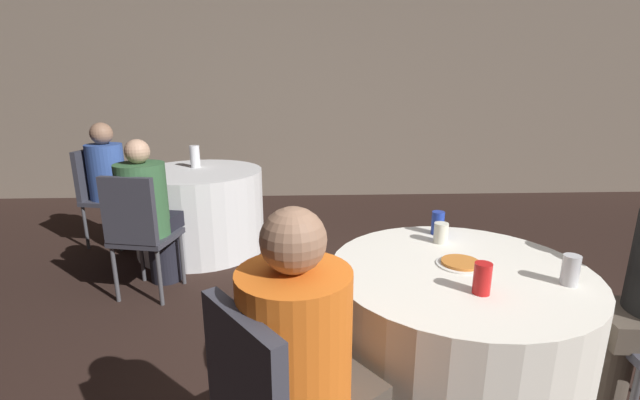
# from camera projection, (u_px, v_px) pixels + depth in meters

# --- Properties ---
(wall_back) EXTENTS (16.00, 0.06, 2.80)m
(wall_back) POSITION_uv_depth(u_px,v_px,m) (342.00, 93.00, 5.69)
(wall_back) COLOR gray
(wall_back) RESTS_ON ground_plane
(table_near) EXTENTS (1.12, 1.12, 0.76)m
(table_near) POSITION_uv_depth(u_px,v_px,m) (453.00, 345.00, 1.94)
(table_near) COLOR white
(table_near) RESTS_ON ground_plane
(table_far) EXTENTS (1.17, 1.17, 0.76)m
(table_far) POSITION_uv_depth(u_px,v_px,m) (200.00, 210.00, 3.99)
(table_far) COLOR white
(table_far) RESTS_ON ground_plane
(chair_far_west) EXTENTS (0.47, 0.47, 0.93)m
(chair_far_west) POSITION_uv_depth(u_px,v_px,m) (100.00, 188.00, 4.08)
(chair_far_west) COLOR #383842
(chair_far_west) RESTS_ON ground_plane
(chair_far_south) EXTENTS (0.47, 0.47, 0.93)m
(chair_far_south) POSITION_uv_depth(u_px,v_px,m) (138.00, 227.00, 2.99)
(chair_far_south) COLOR #383842
(chair_far_south) RESTS_ON ground_plane
(person_green_jacket) EXTENTS (0.39, 0.51, 1.15)m
(person_green_jacket) POSITION_uv_depth(u_px,v_px,m) (150.00, 215.00, 3.14)
(person_green_jacket) COLOR black
(person_green_jacket) RESTS_ON ground_plane
(person_orange_shirt) EXTENTS (0.49, 0.47, 1.19)m
(person_orange_shirt) POSITION_uv_depth(u_px,v_px,m) (312.00, 377.00, 1.38)
(person_orange_shirt) COLOR #4C4238
(person_orange_shirt) RESTS_ON ground_plane
(person_blue_shirt) EXTENTS (0.50, 0.37, 1.18)m
(person_blue_shirt) POSITION_uv_depth(u_px,v_px,m) (115.00, 185.00, 4.05)
(person_blue_shirt) COLOR #33384C
(person_blue_shirt) RESTS_ON ground_plane
(pizza_plate_near) EXTENTS (0.21, 0.21, 0.02)m
(pizza_plate_near) POSITION_uv_depth(u_px,v_px,m) (461.00, 263.00, 1.87)
(pizza_plate_near) COLOR white
(pizza_plate_near) RESTS_ON table_near
(soda_can_red) EXTENTS (0.07, 0.07, 0.12)m
(soda_can_red) POSITION_uv_depth(u_px,v_px,m) (482.00, 278.00, 1.60)
(soda_can_red) COLOR red
(soda_can_red) RESTS_ON table_near
(soda_can_silver) EXTENTS (0.07, 0.07, 0.12)m
(soda_can_silver) POSITION_uv_depth(u_px,v_px,m) (571.00, 270.00, 1.68)
(soda_can_silver) COLOR silver
(soda_can_silver) RESTS_ON table_near
(soda_can_blue) EXTENTS (0.07, 0.07, 0.12)m
(soda_can_blue) POSITION_uv_depth(u_px,v_px,m) (438.00, 223.00, 2.24)
(soda_can_blue) COLOR #1E38A5
(soda_can_blue) RESTS_ON table_near
(cup_near) EXTENTS (0.07, 0.07, 0.10)m
(cup_near) POSITION_uv_depth(u_px,v_px,m) (441.00, 233.00, 2.12)
(cup_near) COLOR silver
(cup_near) RESTS_ON table_near
(bottle_far) EXTENTS (0.09, 0.09, 0.21)m
(bottle_far) POSITION_uv_depth(u_px,v_px,m) (195.00, 156.00, 4.01)
(bottle_far) COLOR white
(bottle_far) RESTS_ON table_far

